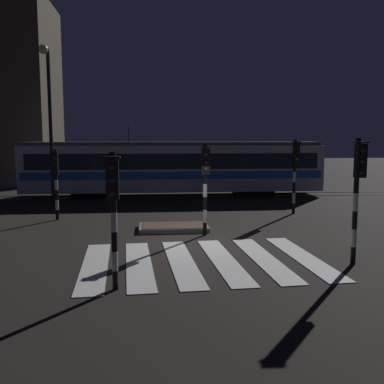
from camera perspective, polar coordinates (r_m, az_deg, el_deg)
The scene contains 12 objects.
ground_plane at distance 14.59m, azimuth 0.39°, elevation -6.72°, with size 120.00×120.00×0.00m, color black.
rail_near at distance 25.76m, azimuth -2.18°, elevation -0.68°, with size 80.00×0.12×0.03m, color #59595E.
rail_far at distance 27.18m, azimuth -2.35°, elevation -0.28°, with size 80.00×0.12×0.03m, color #59595E.
crosswalk_zebra at distance 12.52m, azimuth 1.40°, elevation -9.00°, with size 6.95×5.17×0.02m.
traffic_island at distance 16.79m, azimuth -2.41°, elevation -4.59°, with size 2.62×1.51×0.18m.
traffic_light_corner_near_right at distance 12.56m, azimuth 20.82°, elevation 1.20°, with size 0.36×0.42×3.48m.
traffic_light_median_centre at distance 15.38m, azimuth 1.75°, elevation 2.11°, with size 0.36×0.42×3.26m.
traffic_light_kerb_mid_left at distance 9.89m, azimuth -10.24°, elevation -1.10°, with size 0.36×0.42×3.17m.
traffic_light_corner_far_left at distance 19.25m, azimuth -17.39°, elevation 2.27°, with size 0.36×0.42×3.00m.
traffic_light_corner_far_right at distance 20.47m, azimuth 13.31°, elevation 3.42°, with size 0.36×0.42×3.41m.
street_lamp_trackside_left at distance 23.18m, azimuth -18.16°, elevation 10.30°, with size 0.44×1.21×7.87m.
tram at distance 26.30m, azimuth -2.37°, elevation 3.28°, with size 17.83×2.58×4.15m.
Camera 1 is at (-1.44, -14.10, 3.47)m, focal length 40.92 mm.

